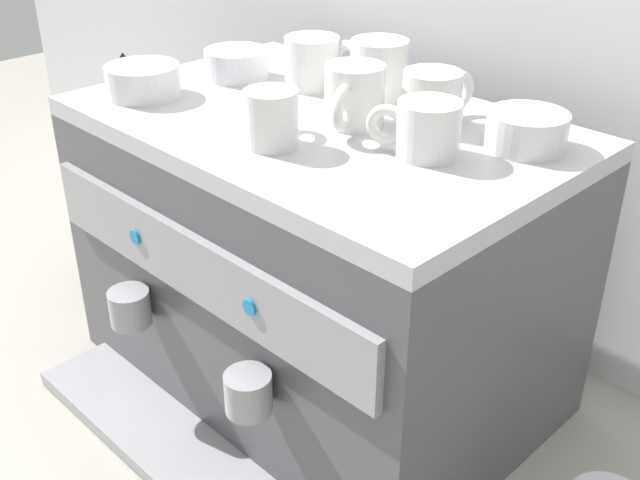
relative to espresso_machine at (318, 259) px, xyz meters
The scene contains 12 objects.
ground_plane 0.21m from the espresso_machine, 90.00° to the left, with size 4.00×4.00×0.00m, color #9E998E.
espresso_machine is the anchor object (origin of this frame).
ceramic_cup_0 0.25m from the espresso_machine, 17.36° to the left, with size 0.08×0.11×0.08m.
ceramic_cup_1 0.28m from the espresso_machine, 37.61° to the left, with size 0.07×0.11×0.07m.
ceramic_cup_2 0.28m from the espresso_machine, 139.31° to the left, with size 0.12×0.08×0.07m.
ceramic_cup_3 0.30m from the espresso_machine, ahead, with size 0.10×0.08×0.06m.
ceramic_cup_4 0.26m from the espresso_machine, 75.48° to the right, with size 0.07×0.09×0.07m.
ceramic_cup_5 0.28m from the espresso_machine, 93.94° to the left, with size 0.12×0.08×0.08m.
ceramic_bowl_0 0.31m from the espresso_machine, 169.31° to the left, with size 0.09×0.09×0.04m.
ceramic_bowl_1 0.35m from the espresso_machine, 155.82° to the right, with size 0.10×0.10×0.04m.
ceramic_bowl_2 0.35m from the espresso_machine, 23.29° to the left, with size 0.10×0.10×0.04m.
coffee_grinder 0.47m from the espresso_machine, behind, with size 0.17×0.17×0.41m.
Camera 1 is at (0.68, -0.67, 0.76)m, focal length 43.69 mm.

